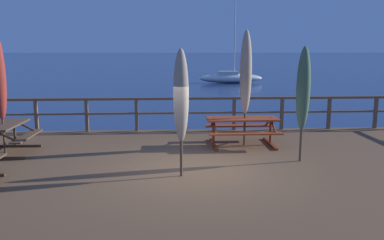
{
  "coord_description": "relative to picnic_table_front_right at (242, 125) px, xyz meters",
  "views": [
    {
      "loc": [
        -0.53,
        -8.58,
        3.26
      ],
      "look_at": [
        0.0,
        0.68,
        1.6
      ],
      "focal_mm": 37.58,
      "sensor_mm": 36.0,
      "label": 1
    }
  ],
  "objects": [
    {
      "name": "ground_plane",
      "position": [
        -1.48,
        -2.24,
        -1.16
      ],
      "size": [
        600.0,
        600.0,
        0.0
      ],
      "primitive_type": "plane",
      "color": "navy"
    },
    {
      "name": "wooden_deck",
      "position": [
        -1.48,
        -2.24,
        -0.86
      ],
      "size": [
        16.27,
        9.01,
        0.6
      ],
      "primitive_type": "cube",
      "color": "brown",
      "rests_on": "ground"
    },
    {
      "name": "railing_waterside_far",
      "position": [
        -1.48,
        2.12,
        0.18
      ],
      "size": [
        16.07,
        0.1,
        1.09
      ],
      "color": "brown",
      "rests_on": "wooden_deck"
    },
    {
      "name": "picnic_table_front_right",
      "position": [
        0.0,
        0.0,
        0.0
      ],
      "size": [
        1.96,
        1.41,
        0.78
      ],
      "color": "#993819",
      "rests_on": "wooden_deck"
    },
    {
      "name": "picnic_table_mid_left",
      "position": [
        -6.23,
        -0.53,
        -0.01
      ],
      "size": [
        1.42,
        1.65,
        0.78
      ],
      "color": "brown",
      "rests_on": "wooden_deck"
    },
    {
      "name": "patio_umbrella_short_mid",
      "position": [
        0.06,
        -0.02,
        1.45
      ],
      "size": [
        0.32,
        0.32,
        3.16
      ],
      "color": "#4C3828",
      "rests_on": "wooden_deck"
    },
    {
      "name": "patio_umbrella_short_front",
      "position": [
        -1.77,
        -2.67,
        1.14
      ],
      "size": [
        0.32,
        0.32,
        2.67
      ],
      "color": "#4C3828",
      "rests_on": "wooden_deck"
    },
    {
      "name": "patio_umbrella_tall_back_left",
      "position": [
        1.1,
        -1.7,
        1.17
      ],
      "size": [
        0.32,
        0.32,
        2.71
      ],
      "color": "#4C3828",
      "rests_on": "wooden_deck"
    },
    {
      "name": "sailboat_distant",
      "position": [
        3.84,
        27.17,
        -0.65
      ],
      "size": [
        6.03,
        1.8,
        7.72
      ],
      "color": "white",
      "rests_on": "ground"
    }
  ]
}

